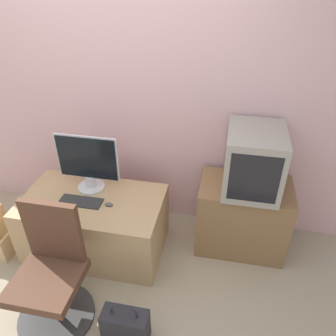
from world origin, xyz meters
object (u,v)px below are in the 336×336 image
at_px(main_monitor, 88,163).
at_px(mouse, 109,204).
at_px(office_chair, 52,277).
at_px(crt_tv, 253,160).
at_px(handbag, 126,326).
at_px(keyboard, 81,202).

relative_size(main_monitor, mouse, 7.86).
xyz_separation_m(main_monitor, office_chair, (0.02, -0.84, -0.43)).
distance_m(crt_tv, handbag, 1.53).
height_order(mouse, crt_tv, crt_tv).
bearing_deg(handbag, office_chair, 168.98).
relative_size(main_monitor, crt_tv, 0.99).
xyz_separation_m(main_monitor, mouse, (0.23, -0.21, -0.24)).
bearing_deg(handbag, keyboard, 128.80).
relative_size(keyboard, crt_tv, 0.66).
relative_size(keyboard, office_chair, 0.38).
height_order(office_chair, handbag, office_chair).
bearing_deg(crt_tv, main_monitor, -174.42).
bearing_deg(crt_tv, keyboard, -165.83).
bearing_deg(office_chair, main_monitor, 91.57).
height_order(mouse, office_chair, office_chair).
height_order(main_monitor, office_chair, main_monitor).
relative_size(mouse, office_chair, 0.07).
distance_m(crt_tv, office_chair, 1.73).
height_order(crt_tv, handbag, crt_tv).
xyz_separation_m(keyboard, mouse, (0.24, 0.00, 0.01)).
xyz_separation_m(main_monitor, handbag, (0.58, -0.95, -0.66)).
xyz_separation_m(keyboard, crt_tv, (1.36, 0.34, 0.36)).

